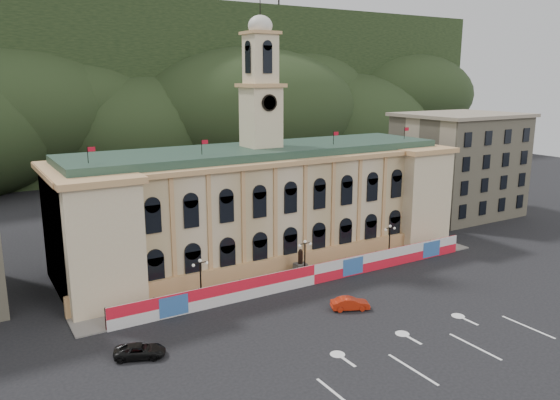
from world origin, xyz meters
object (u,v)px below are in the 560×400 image
statue (300,268)px  red_sedan (350,304)px  lamp_center (305,256)px  black_suv (140,351)px

statue → red_sedan: bearing=-94.3°
lamp_center → red_sedan: size_ratio=1.16×
lamp_center → red_sedan: 10.56m
red_sedan → black_suv: (-22.83, 1.55, -0.06)m
black_suv → statue: bearing=-45.2°
statue → red_sedan: 11.29m
red_sedan → black_suv: size_ratio=0.88×
lamp_center → black_suv: lamp_center is taller
statue → lamp_center: bearing=-90.0°
statue → black_suv: bearing=-157.7°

